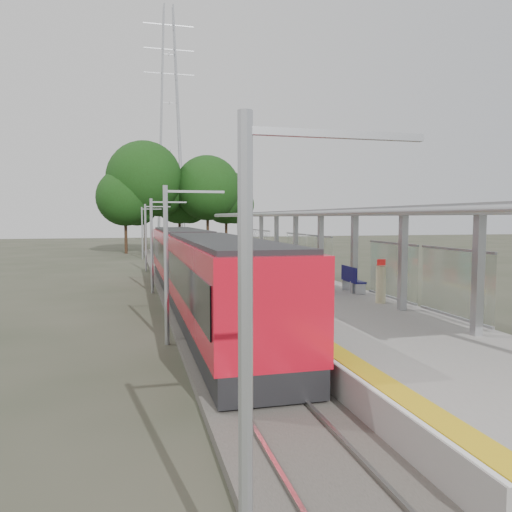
{
  "coord_description": "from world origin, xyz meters",
  "views": [
    {
      "loc": [
        -7.43,
        -9.96,
        4.33
      ],
      "look_at": [
        -1.06,
        15.44,
        2.3
      ],
      "focal_mm": 35.0,
      "sensor_mm": 36.0,
      "label": 1
    }
  ],
  "objects": [
    {
      "name": "ground",
      "position": [
        0.0,
        0.0,
        0.0
      ],
      "size": [
        200.0,
        200.0,
        0.0
      ],
      "primitive_type": "plane",
      "color": "#474438",
      "rests_on": "ground"
    },
    {
      "name": "trackbed",
      "position": [
        -4.5,
        20.0,
        0.12
      ],
      "size": [
        3.0,
        70.0,
        0.24
      ],
      "primitive_type": "cube",
      "color": "#59544C",
      "rests_on": "ground"
    },
    {
      "name": "platform",
      "position": [
        0.0,
        20.0,
        0.5
      ],
      "size": [
        6.0,
        50.0,
        1.0
      ],
      "primitive_type": "cube",
      "color": "gray",
      "rests_on": "ground"
    },
    {
      "name": "tactile_strip",
      "position": [
        -2.55,
        20.0,
        1.01
      ],
      "size": [
        0.6,
        50.0,
        0.02
      ],
      "primitive_type": "cube",
      "color": "gold",
      "rests_on": "platform"
    },
    {
      "name": "end_fence",
      "position": [
        0.0,
        44.95,
        1.6
      ],
      "size": [
        6.0,
        0.1,
        1.2
      ],
      "primitive_type": "cube",
      "color": "#9EA0A5",
      "rests_on": "platform"
    },
    {
      "name": "train",
      "position": [
        -4.5,
        13.78,
        2.05
      ],
      "size": [
        2.74,
        27.6,
        3.62
      ],
      "color": "black",
      "rests_on": "ground"
    },
    {
      "name": "canopy",
      "position": [
        1.61,
        16.19,
        4.2
      ],
      "size": [
        3.27,
        38.0,
        3.66
      ],
      "color": "#9EA0A5",
      "rests_on": "platform"
    },
    {
      "name": "pylon",
      "position": [
        -1.0,
        73.0,
        19.0
      ],
      "size": [
        8.0,
        4.0,
        38.0
      ],
      "primitive_type": null,
      "color": "#9EA0A5",
      "rests_on": "ground"
    },
    {
      "name": "tree_cluster",
      "position": [
        -1.89,
        53.61,
        7.86
      ],
      "size": [
        20.05,
        12.5,
        13.57
      ],
      "color": "#382316",
      "rests_on": "ground"
    },
    {
      "name": "catenary_masts",
      "position": [
        -6.22,
        19.0,
        2.91
      ],
      "size": [
        2.08,
        48.16,
        5.4
      ],
      "color": "#9EA0A5",
      "rests_on": "ground"
    },
    {
      "name": "bench_near",
      "position": [
        2.05,
        10.34,
        1.61
      ],
      "size": [
        0.61,
        1.73,
        1.17
      ],
      "rotation": [
        0.0,
        0.0,
        -0.05
      ],
      "color": "#100E4A",
      "rests_on": "platform"
    },
    {
      "name": "bench_mid",
      "position": [
        2.26,
        16.45,
        1.58
      ],
      "size": [
        0.95,
        1.69,
        1.11
      ],
      "rotation": [
        0.0,
        0.0,
        -0.3
      ],
      "color": "#100E4A",
      "rests_on": "platform"
    },
    {
      "name": "bench_far",
      "position": [
        2.02,
        28.29,
        1.48
      ],
      "size": [
        0.72,
        1.39,
        0.91
      ],
      "rotation": [
        0.0,
        0.0,
        -0.24
      ],
      "color": "#100E4A",
      "rests_on": "platform"
    },
    {
      "name": "info_pillar_near",
      "position": [
        1.97,
        7.53,
        1.74
      ],
      "size": [
        0.39,
        0.39,
        1.71
      ],
      "rotation": [
        0.0,
        0.0,
        -0.03
      ],
      "color": "beige",
      "rests_on": "platform"
    },
    {
      "name": "info_pillar_far",
      "position": [
        0.88,
        16.38,
        1.76
      ],
      "size": [
        0.4,
        0.4,
        1.76
      ],
      "rotation": [
        0.0,
        0.0,
        -0.14
      ],
      "color": "beige",
      "rests_on": "platform"
    },
    {
      "name": "litter_bin",
      "position": [
        0.61,
        13.11,
        1.49
      ],
      "size": [
        0.53,
        0.53,
        0.99
      ],
      "primitive_type": "cylinder",
      "rotation": [
        0.0,
        0.0,
        0.11
      ],
      "color": "#9EA0A5",
      "rests_on": "platform"
    }
  ]
}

